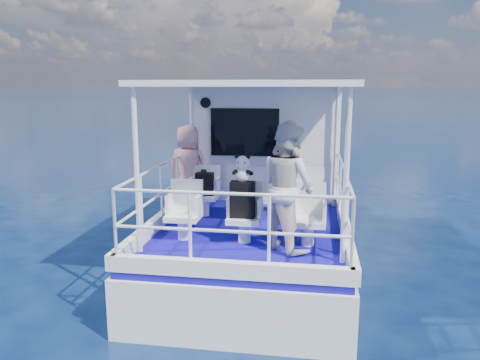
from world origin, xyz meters
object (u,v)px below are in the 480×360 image
object	(u,v)px
passenger_port_fwd	(188,168)
backpack_center	(242,200)
panda	(243,168)
passenger_stbd_aft	(287,187)

from	to	relation	value
passenger_port_fwd	backpack_center	bearing A→B (deg)	135.44
backpack_center	panda	xyz separation A→B (m)	(-0.00, 0.02, 0.45)
passenger_port_fwd	backpack_center	xyz separation A→B (m)	(1.23, -1.64, -0.13)
backpack_center	panda	distance (m)	0.45
passenger_stbd_aft	panda	world-z (taller)	passenger_stbd_aft
backpack_center	passenger_port_fwd	bearing A→B (deg)	126.69
passenger_stbd_aft	passenger_port_fwd	bearing A→B (deg)	4.23
passenger_port_fwd	panda	bearing A→B (deg)	135.66
passenger_stbd_aft	panda	bearing A→B (deg)	34.67
passenger_stbd_aft	backpack_center	world-z (taller)	passenger_stbd_aft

